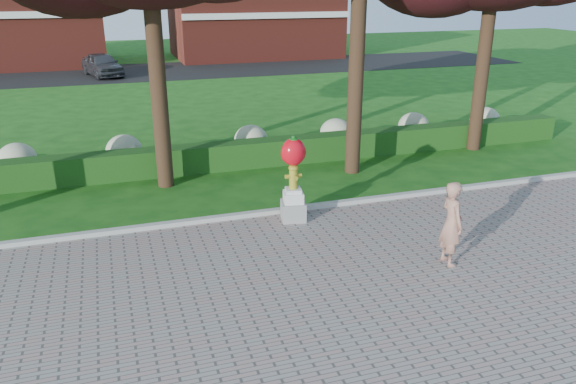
# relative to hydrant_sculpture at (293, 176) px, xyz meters

# --- Properties ---
(ground) EXTENTS (100.00, 100.00, 0.00)m
(ground) POSITION_rel_hydrant_sculpture_xyz_m (-0.62, -2.50, -1.13)
(ground) COLOR #174C13
(ground) RESTS_ON ground
(curb) EXTENTS (40.00, 0.18, 0.15)m
(curb) POSITION_rel_hydrant_sculpture_xyz_m (-0.62, 0.50, -1.06)
(curb) COLOR #ADADA5
(curb) RESTS_ON ground
(lawn_hedge) EXTENTS (24.00, 0.70, 0.80)m
(lawn_hedge) POSITION_rel_hydrant_sculpture_xyz_m (-0.62, 4.50, -0.73)
(lawn_hedge) COLOR #134112
(lawn_hedge) RESTS_ON ground
(hydrangea_row) EXTENTS (20.10, 1.10, 0.99)m
(hydrangea_row) POSITION_rel_hydrant_sculpture_xyz_m (-0.04, 5.50, -0.58)
(hydrangea_row) COLOR #A9B288
(hydrangea_row) RESTS_ON ground
(street) EXTENTS (50.00, 8.00, 0.02)m
(street) POSITION_rel_hydrant_sculpture_xyz_m (-0.62, 25.50, -1.12)
(street) COLOR black
(street) RESTS_ON ground
(building_right) EXTENTS (12.00, 8.00, 6.40)m
(building_right) POSITION_rel_hydrant_sculpture_xyz_m (7.38, 31.50, 2.07)
(building_right) COLOR maroon
(building_right) RESTS_ON ground
(hydrant_sculpture) EXTENTS (0.65, 0.65, 2.07)m
(hydrant_sculpture) POSITION_rel_hydrant_sculpture_xyz_m (0.00, 0.00, 0.00)
(hydrant_sculpture) COLOR gray
(hydrant_sculpture) RESTS_ON walkway
(woman) EXTENTS (0.46, 0.66, 1.74)m
(woman) POSITION_rel_hydrant_sculpture_xyz_m (2.27, -3.08, -0.22)
(woman) COLOR #AF7964
(woman) RESTS_ON walkway
(parked_car) EXTENTS (2.72, 4.36, 1.39)m
(parked_car) POSITION_rel_hydrant_sculpture_xyz_m (-3.98, 24.50, -0.42)
(parked_car) COLOR #38393F
(parked_car) RESTS_ON street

